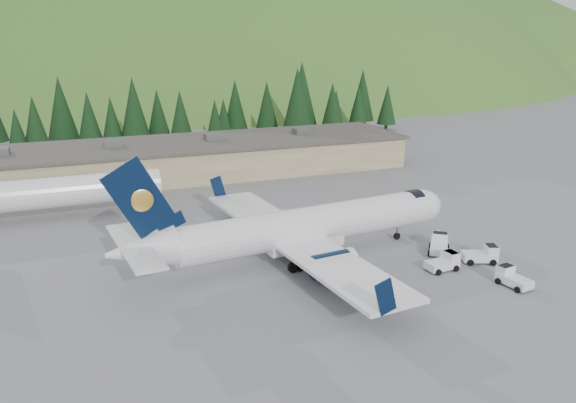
{
  "coord_description": "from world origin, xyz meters",
  "views": [
    {
      "loc": [
        -20.89,
        -46.95,
        20.97
      ],
      "look_at": [
        0.0,
        6.0,
        4.0
      ],
      "focal_mm": 35.0,
      "sensor_mm": 36.0,
      "label": 1
    }
  ],
  "objects_px": {
    "baggage_tug_d": "(439,244)",
    "ramp_worker": "(437,237)",
    "baggage_tug_a": "(444,262)",
    "terminal_building": "(182,158)",
    "second_airliner": "(38,193)",
    "baggage_tug_c": "(512,278)",
    "baggage_tug_b": "(483,255)",
    "airliner": "(301,228)"
  },
  "relations": [
    {
      "from": "baggage_tug_c",
      "to": "ramp_worker",
      "type": "bearing_deg",
      "value": -8.62
    },
    {
      "from": "baggage_tug_b",
      "to": "baggage_tug_c",
      "type": "bearing_deg",
      "value": -81.07
    },
    {
      "from": "airliner",
      "to": "terminal_building",
      "type": "height_order",
      "value": "airliner"
    },
    {
      "from": "baggage_tug_a",
      "to": "ramp_worker",
      "type": "bearing_deg",
      "value": 56.52
    },
    {
      "from": "ramp_worker",
      "to": "second_airliner",
      "type": "bearing_deg",
      "value": -49.93
    },
    {
      "from": "baggage_tug_b",
      "to": "ramp_worker",
      "type": "xyz_separation_m",
      "value": [
        -1.17,
        5.59,
        0.07
      ]
    },
    {
      "from": "airliner",
      "to": "baggage_tug_a",
      "type": "relative_size",
      "value": 11.15
    },
    {
      "from": "baggage_tug_a",
      "to": "terminal_building",
      "type": "bearing_deg",
      "value": 105.19
    },
    {
      "from": "ramp_worker",
      "to": "airliner",
      "type": "bearing_deg",
      "value": -24.65
    },
    {
      "from": "terminal_building",
      "to": "baggage_tug_d",
      "type": "height_order",
      "value": "terminal_building"
    },
    {
      "from": "terminal_building",
      "to": "baggage_tug_d",
      "type": "distance_m",
      "value": 45.15
    },
    {
      "from": "terminal_building",
      "to": "second_airliner",
      "type": "bearing_deg",
      "value": -141.22
    },
    {
      "from": "baggage_tug_d",
      "to": "ramp_worker",
      "type": "height_order",
      "value": "baggage_tug_d"
    },
    {
      "from": "baggage_tug_a",
      "to": "baggage_tug_d",
      "type": "distance_m",
      "value": 4.49
    },
    {
      "from": "terminal_building",
      "to": "baggage_tug_d",
      "type": "xyz_separation_m",
      "value": [
        17.56,
        -41.55,
        -1.84
      ]
    },
    {
      "from": "terminal_building",
      "to": "baggage_tug_c",
      "type": "bearing_deg",
      "value": -69.71
    },
    {
      "from": "airliner",
      "to": "ramp_worker",
      "type": "relative_size",
      "value": 21.08
    },
    {
      "from": "terminal_building",
      "to": "airliner",
      "type": "bearing_deg",
      "value": -84.03
    },
    {
      "from": "baggage_tug_b",
      "to": "airliner",
      "type": "bearing_deg",
      "value": 176.98
    },
    {
      "from": "baggage_tug_d",
      "to": "ramp_worker",
      "type": "distance_m",
      "value": 2.11
    },
    {
      "from": "second_airliner",
      "to": "baggage_tug_c",
      "type": "bearing_deg",
      "value": -41.76
    },
    {
      "from": "baggage_tug_a",
      "to": "baggage_tug_b",
      "type": "bearing_deg",
      "value": -1.89
    },
    {
      "from": "baggage_tug_b",
      "to": "terminal_building",
      "type": "distance_m",
      "value": 49.49
    },
    {
      "from": "airliner",
      "to": "baggage_tug_d",
      "type": "xyz_separation_m",
      "value": [
        13.57,
        -3.45,
        -2.34
      ]
    },
    {
      "from": "baggage_tug_a",
      "to": "baggage_tug_d",
      "type": "height_order",
      "value": "baggage_tug_d"
    },
    {
      "from": "terminal_building",
      "to": "ramp_worker",
      "type": "bearing_deg",
      "value": -64.89
    },
    {
      "from": "baggage_tug_c",
      "to": "ramp_worker",
      "type": "height_order",
      "value": "ramp_worker"
    },
    {
      "from": "baggage_tug_c",
      "to": "baggage_tug_a",
      "type": "bearing_deg",
      "value": 24.98
    },
    {
      "from": "baggage_tug_a",
      "to": "baggage_tug_b",
      "type": "height_order",
      "value": "baggage_tug_b"
    },
    {
      "from": "airliner",
      "to": "baggage_tug_d",
      "type": "distance_m",
      "value": 14.2
    },
    {
      "from": "second_airliner",
      "to": "baggage_tug_b",
      "type": "distance_m",
      "value": 49.43
    },
    {
      "from": "airliner",
      "to": "baggage_tug_d",
      "type": "relative_size",
      "value": 9.8
    },
    {
      "from": "airliner",
      "to": "terminal_building",
      "type": "distance_m",
      "value": 38.32
    },
    {
      "from": "second_airliner",
      "to": "terminal_building",
      "type": "xyz_separation_m",
      "value": [
        19.91,
        16.0,
        -0.7
      ]
    },
    {
      "from": "baggage_tug_d",
      "to": "second_airliner",
      "type": "bearing_deg",
      "value": 93.7
    },
    {
      "from": "second_airliner",
      "to": "ramp_worker",
      "type": "xyz_separation_m",
      "value": [
        38.53,
        -23.74,
        -2.49
      ]
    },
    {
      "from": "baggage_tug_d",
      "to": "terminal_building",
      "type": "bearing_deg",
      "value": 60.9
    },
    {
      "from": "baggage_tug_c",
      "to": "baggage_tug_b",
      "type": "bearing_deg",
      "value": -21.39
    },
    {
      "from": "airliner",
      "to": "baggage_tug_b",
      "type": "relative_size",
      "value": 9.82
    },
    {
      "from": "second_airliner",
      "to": "ramp_worker",
      "type": "bearing_deg",
      "value": -31.63
    },
    {
      "from": "second_airliner",
      "to": "airliner",
      "type": "bearing_deg",
      "value": -42.77
    },
    {
      "from": "airliner",
      "to": "second_airliner",
      "type": "xyz_separation_m",
      "value": [
        -23.9,
        22.11,
        0.2
      ]
    }
  ]
}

